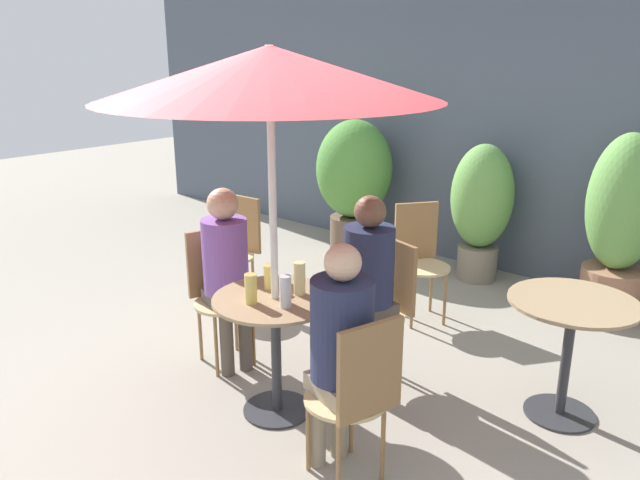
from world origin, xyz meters
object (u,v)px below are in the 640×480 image
at_px(bistro_chair_3, 419,251).
at_px(beer_glass_3, 269,277).
at_px(cafe_table_far, 570,330).
at_px(seated_person_0, 340,341).
at_px(bistro_chair_1, 385,298).
at_px(potted_plant_2, 621,224).
at_px(cafe_table_near, 276,327).
at_px(potted_plant_0, 354,178).
at_px(bistro_chair_2, 218,284).
at_px(beer_glass_1, 285,292).
at_px(seated_person_1, 367,275).
at_px(beer_glass_2, 299,278).
at_px(bistro_chair_0, 358,389).
at_px(potted_plant_1, 481,205).
at_px(seated_person_2, 226,263).
at_px(beer_glass_0, 251,289).
at_px(bistro_chair_5, 237,242).

relative_size(bistro_chair_3, beer_glass_3, 6.44).
distance_m(cafe_table_far, seated_person_0, 1.45).
height_order(bistro_chair_1, potted_plant_2, potted_plant_2).
bearing_deg(cafe_table_near, beer_glass_3, 147.03).
bearing_deg(potted_plant_0, cafe_table_near, -61.06).
xyz_separation_m(bistro_chair_2, beer_glass_1, (0.92, -0.29, 0.28)).
distance_m(cafe_table_far, bistro_chair_3, 1.59).
relative_size(bistro_chair_1, bistro_chair_2, 1.00).
height_order(seated_person_0, beer_glass_3, seated_person_0).
bearing_deg(seated_person_1, beer_glass_2, -86.50).
distance_m(cafe_table_far, bistro_chair_0, 1.41).
height_order(bistro_chair_3, potted_plant_1, potted_plant_1).
distance_m(bistro_chair_2, beer_glass_2, 0.90).
distance_m(bistro_chair_0, bistro_chair_3, 2.18).
xyz_separation_m(cafe_table_far, beer_glass_2, (-1.25, -0.94, 0.28)).
distance_m(cafe_table_near, beer_glass_1, 0.32).
relative_size(seated_person_0, seated_person_2, 0.99).
relative_size(bistro_chair_0, bistro_chair_1, 1.00).
bearing_deg(bistro_chair_3, beer_glass_3, -144.01).
bearing_deg(cafe_table_far, potted_plant_0, 149.92).
height_order(cafe_table_near, bistro_chair_1, bistro_chair_1).
relative_size(bistro_chair_1, potted_plant_1, 0.72).
bearing_deg(potted_plant_1, seated_person_1, -81.84).
xyz_separation_m(potted_plant_0, potted_plant_1, (1.37, 0.14, -0.09)).
distance_m(bistro_chair_0, bistro_chair_2, 1.63).
distance_m(beer_glass_1, beer_glass_3, 0.30).
height_order(bistro_chair_0, bistro_chair_1, same).
height_order(beer_glass_0, beer_glass_2, beer_glass_2).
height_order(cafe_table_far, beer_glass_3, beer_glass_3).
distance_m(bistro_chair_5, beer_glass_0, 1.78).
bearing_deg(beer_glass_0, beer_glass_2, 66.87).
bearing_deg(seated_person_1, cafe_table_far, 37.82).
distance_m(cafe_table_near, bistro_chair_3, 1.76).
bearing_deg(potted_plant_1, beer_glass_3, -89.97).
bearing_deg(beer_glass_1, bistro_chair_5, 146.22).
distance_m(bistro_chair_3, beer_glass_3, 1.70).
relative_size(seated_person_2, beer_glass_1, 6.94).
height_order(bistro_chair_1, seated_person_0, seated_person_0).
distance_m(seated_person_2, beer_glass_2, 0.71).
bearing_deg(seated_person_2, potted_plant_0, 35.66).
bearing_deg(potted_plant_1, potted_plant_2, -3.90).
relative_size(cafe_table_near, potted_plant_2, 0.49).
distance_m(bistro_chair_2, potted_plant_1, 2.69).
height_order(cafe_table_far, beer_glass_2, beer_glass_2).
relative_size(bistro_chair_5, beer_glass_0, 5.41).
relative_size(bistro_chair_5, potted_plant_2, 0.62).
relative_size(beer_glass_3, potted_plant_1, 0.11).
xyz_separation_m(bistro_chair_3, beer_glass_1, (0.25, -1.81, 0.28)).
bearing_deg(seated_person_2, cafe_table_near, -90.00).
relative_size(beer_glass_1, beer_glass_2, 0.93).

